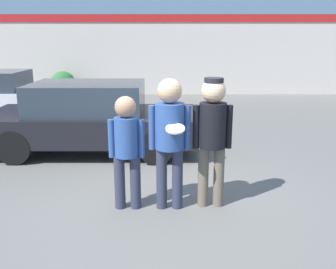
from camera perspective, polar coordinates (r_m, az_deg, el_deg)
The scene contains 7 objects.
ground_plane at distance 5.70m, azimuth 0.57°, elevation -9.73°, with size 56.00×56.00×0.00m, color #66635E.
storefront_building at distance 15.89m, azimuth 0.05°, elevation 12.12°, with size 24.00×0.22×3.24m.
person_left at distance 5.13m, azimuth -6.57°, elevation -1.52°, with size 0.49×0.32×1.60m.
person_middle_with_frisbee at distance 5.05m, azimuth 0.02°, elevation 0.52°, with size 0.57×0.59×1.83m.
person_right at distance 5.15m, azimuth 6.56°, elevation 0.75°, with size 0.54×0.37×1.83m.
parked_car_near at distance 7.98m, azimuth -11.79°, elevation 2.60°, with size 4.33×1.94×1.45m.
shrub at distance 15.87m, azimuth -15.93°, elevation 7.42°, with size 1.02×1.02×1.02m.
Camera 1 is at (-0.08, -5.19, 2.35)m, focal length 40.00 mm.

